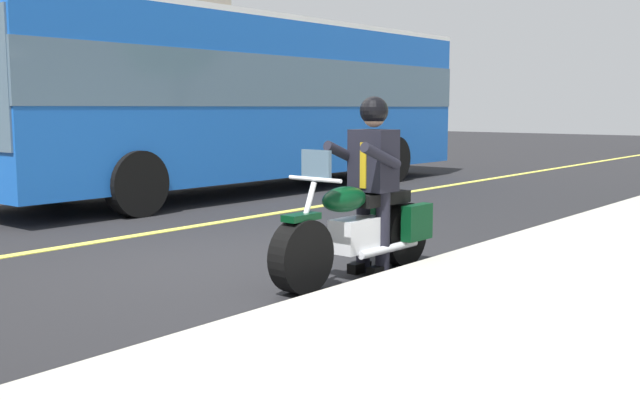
# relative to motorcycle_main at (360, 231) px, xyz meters

# --- Properties ---
(ground_plane) EXTENTS (80.00, 80.00, 0.00)m
(ground_plane) POSITION_rel_motorcycle_main_xyz_m (0.42, -1.58, -0.45)
(ground_plane) COLOR black
(lane_center_stripe) EXTENTS (60.00, 0.16, 0.01)m
(lane_center_stripe) POSITION_rel_motorcycle_main_xyz_m (0.42, -3.58, -0.45)
(lane_center_stripe) COLOR #E5DB4C
(lane_center_stripe) RESTS_ON ground_plane
(motorcycle_main) EXTENTS (2.21, 0.61, 1.26)m
(motorcycle_main) POSITION_rel_motorcycle_main_xyz_m (0.00, 0.00, 0.00)
(motorcycle_main) COLOR black
(motorcycle_main) RESTS_ON ground_plane
(rider_main) EXTENTS (0.62, 0.55, 1.74)m
(rider_main) POSITION_rel_motorcycle_main_xyz_m (-0.19, 0.00, 0.58)
(rider_main) COLOR black
(rider_main) RESTS_ON ground_plane
(bus_far) EXTENTS (11.05, 2.70, 3.30)m
(bus_far) POSITION_rel_motorcycle_main_xyz_m (-4.64, -6.14, 1.42)
(bus_far) COLOR blue
(bus_far) RESTS_ON ground_plane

